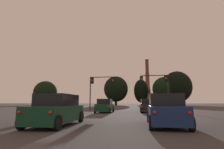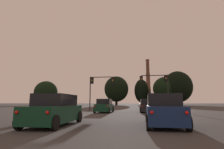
{
  "view_description": "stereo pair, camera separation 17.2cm",
  "coord_description": "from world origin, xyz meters",
  "views": [
    {
      "loc": [
        1.21,
        -2.91,
        1.36
      ],
      "look_at": [
        -3.69,
        35.12,
        7.53
      ],
      "focal_mm": 28.0,
      "sensor_mm": 36.0,
      "label": 1
    },
    {
      "loc": [
        1.38,
        -2.88,
        1.36
      ],
      "look_at": [
        -3.69,
        35.12,
        7.53
      ],
      "focal_mm": 28.0,
      "sensor_mm": 36.0,
      "label": 2
    }
  ],
  "objects": [
    {
      "name": "suv_right_lane_front",
      "position": [
        3.0,
        22.51,
        0.9
      ],
      "size": [
        2.13,
        4.92,
        1.86
      ],
      "rotation": [
        0.0,
        0.0,
        -0.01
      ],
      "color": "black",
      "rests_on": "ground_plane"
    },
    {
      "name": "suv_left_lane_third",
      "position": [
        -3.51,
        7.41,
        0.9
      ],
      "size": [
        2.14,
        4.92,
        1.86
      ],
      "rotation": [
        0.0,
        0.0,
        0.01
      ],
      "color": "#0F3823",
      "rests_on": "ground_plane"
    },
    {
      "name": "suv_right_lane_third",
      "position": [
        3.02,
        8.1,
        0.9
      ],
      "size": [
        2.31,
        4.98,
        1.86
      ],
      "rotation": [
        0.0,
        0.0,
        -0.05
      ],
      "color": "navy",
      "rests_on": "ground_plane"
    },
    {
      "name": "suv_left_lane_front",
      "position": [
        -2.93,
        21.5,
        0.9
      ],
      "size": [
        2.11,
        4.91,
        1.86
      ],
      "rotation": [
        0.0,
        0.0,
        -0.0
      ],
      "color": "#0F3823",
      "rests_on": "ground_plane"
    },
    {
      "name": "traffic_light_overhead_right",
      "position": [
        5.62,
        29.62,
        4.88
      ],
      "size": [
        5.2,
        0.5,
        6.4
      ],
      "color": "black",
      "rests_on": "ground_plane"
    },
    {
      "name": "traffic_light_overhead_left",
      "position": [
        -5.38,
        28.38,
        4.63
      ],
      "size": [
        4.68,
        0.5,
        6.09
      ],
      "color": "black",
      "rests_on": "ground_plane"
    },
    {
      "name": "traffic_light_far_right",
      "position": [
        6.52,
        59.51,
        3.92
      ],
      "size": [
        0.78,
        0.5,
        5.98
      ],
      "color": "black",
      "rests_on": "ground_plane"
    },
    {
      "name": "smokestack",
      "position": [
        14.48,
        175.92,
        17.79
      ],
      "size": [
        7.5,
        7.5,
        45.29
      ],
      "color": "#523427",
      "rests_on": "ground_plane"
    },
    {
      "name": "treeline_center_right",
      "position": [
        4.61,
        89.8,
        7.36
      ],
      "size": [
        7.41,
        6.67,
        13.45
      ],
      "color": "black",
      "rests_on": "ground_plane"
    },
    {
      "name": "treeline_far_left",
      "position": [
        15.81,
        82.9,
        7.94
      ],
      "size": [
        12.12,
        10.91,
        13.63
      ],
      "color": "black",
      "rests_on": "ground_plane"
    },
    {
      "name": "treeline_right_mid",
      "position": [
        -43.98,
        81.25,
        6.52
      ],
      "size": [
        11.84,
        10.66,
        12.24
      ],
      "color": "black",
      "rests_on": "ground_plane"
    },
    {
      "name": "treeline_left_mid",
      "position": [
        -8.48,
        88.12,
        8.39
      ],
      "size": [
        12.56,
        11.3,
        15.05
      ],
      "color": "black",
      "rests_on": "ground_plane"
    },
    {
      "name": "treeline_center_left",
      "position": [
        21.22,
        82.58,
        8.74
      ],
      "size": [
        13.48,
        12.13,
        16.08
      ],
      "color": "black",
      "rests_on": "ground_plane"
    },
    {
      "name": "treeline_far_right",
      "position": [
        23.92,
        91.27,
        8.18
      ],
      "size": [
        7.66,
        6.89,
        13.97
      ],
      "color": "black",
      "rests_on": "ground_plane"
    }
  ]
}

